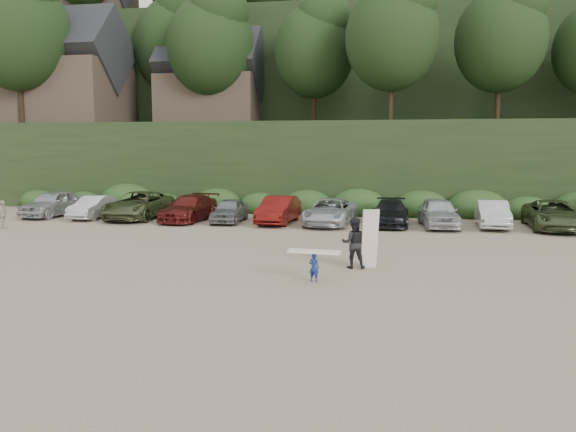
# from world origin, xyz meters

# --- Properties ---
(ground) EXTENTS (120.00, 120.00, 0.00)m
(ground) POSITION_xyz_m (0.00, 0.00, 0.00)
(ground) COLOR tan
(ground) RESTS_ON ground
(hillside_backdrop) EXTENTS (90.00, 41.50, 28.00)m
(hillside_backdrop) POSITION_xyz_m (-0.26, 35.93, 11.22)
(hillside_backdrop) COLOR black
(hillside_backdrop) RESTS_ON ground
(parked_cars) EXTENTS (34.42, 6.20, 1.65)m
(parked_cars) POSITION_xyz_m (-1.23, 10.11, 0.76)
(parked_cars) COLOR #ABABAF
(parked_cars) RESTS_ON ground
(distant_walker) EXTENTS (0.64, 0.97, 1.53)m
(distant_walker) POSITION_xyz_m (-17.42, 4.99, 0.76)
(distant_walker) COLOR #B7B29B
(distant_walker) RESTS_ON ground
(child_surfer) EXTENTS (1.74, 0.60, 1.02)m
(child_surfer) POSITION_xyz_m (0.43, -3.48, 0.70)
(child_surfer) COLOR navy
(child_surfer) RESTS_ON ground
(adult_surfer) EXTENTS (1.36, 0.76, 2.15)m
(adult_surfer) POSITION_xyz_m (1.59, -1.18, 0.92)
(adult_surfer) COLOR black
(adult_surfer) RESTS_ON ground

